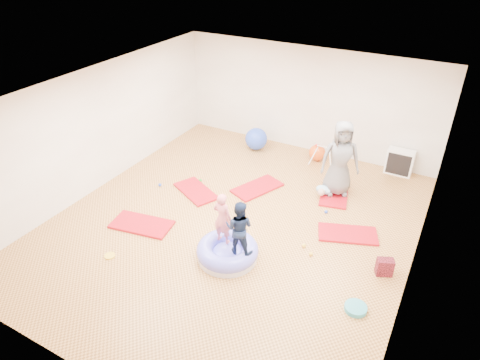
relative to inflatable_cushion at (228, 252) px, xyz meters
The scene contains 19 objects.
room 1.65m from the inflatable_cushion, 113.92° to the left, with size 7.01×8.01×2.81m.
gym_mat_front_left 2.07m from the inflatable_cushion, behind, with size 1.25×0.63×0.05m, color red.
gym_mat_mid_left 2.42m from the inflatable_cushion, 137.94° to the left, with size 1.16×0.58×0.05m, color red.
gym_mat_center_back 2.52m from the inflatable_cushion, 103.93° to the left, with size 1.20×0.60×0.05m, color red.
gym_mat_right 2.50m from the inflatable_cushion, 44.46° to the left, with size 1.16×0.58×0.05m, color red.
gym_mat_rear_right 3.27m from the inflatable_cushion, 70.88° to the left, with size 1.20×0.60×0.05m, color red.
inflatable_cushion is the anchor object (origin of this frame).
child_pink 0.73m from the inflatable_cushion, 148.20° to the left, with size 0.38×0.25×1.04m, color #E66E79.
child_navy 0.77m from the inflatable_cushion, ahead, with size 0.51×0.40×1.06m, color #14203E.
adult_caregiver 3.39m from the inflatable_cushion, 70.67° to the left, with size 0.86×0.56×1.76m, color slate.
infant 3.00m from the inflatable_cushion, 73.36° to the left, with size 0.36×0.36×0.21m.
ball_pit_balls 1.13m from the inflatable_cushion, 99.15° to the left, with size 4.12×2.22×0.08m.
exercise_ball_blue 4.57m from the inflatable_cushion, 110.13° to the left, with size 0.61×0.61×0.61m, color blue.
exercise_ball_orange 4.49m from the inflatable_cushion, 88.35° to the left, with size 0.43×0.43×0.43m, color #F05615.
infant_play_gym 4.39m from the inflatable_cushion, 85.34° to the left, with size 0.64×0.61×0.49m.
cube_shelf 5.24m from the inflatable_cushion, 65.67° to the left, with size 0.64×0.32×0.64m.
balance_disc 2.46m from the inflatable_cushion, ahead, with size 0.37×0.37×0.08m, color teal.
backpack 2.83m from the inflatable_cushion, 19.74° to the left, with size 0.29×0.18×0.33m, color maroon.
yellow_toy 2.23m from the inflatable_cushion, 152.06° to the right, with size 0.20×0.20×0.03m, color yellow.
Camera 1 is at (3.58, -6.24, 5.39)m, focal length 32.00 mm.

